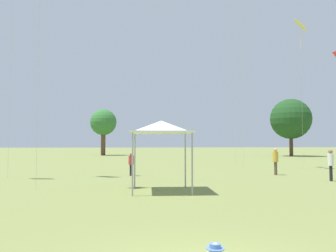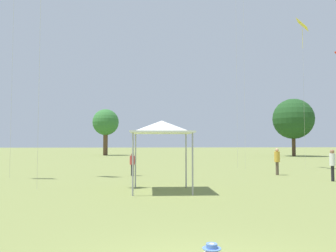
% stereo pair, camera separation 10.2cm
% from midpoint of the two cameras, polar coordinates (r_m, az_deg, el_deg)
% --- Properties ---
extents(person_standing_0, '(0.52, 0.52, 1.83)m').
position_cam_midpoint_polar(person_standing_0, '(23.73, 18.58, -5.47)').
color(person_standing_0, brown).
rests_on(person_standing_0, ground).
extents(person_standing_1, '(0.48, 0.48, 1.53)m').
position_cam_midpoint_polar(person_standing_1, '(22.17, -6.08, -6.30)').
color(person_standing_1, black).
rests_on(person_standing_1, ground).
extents(person_standing_5, '(0.44, 0.44, 1.81)m').
position_cam_midpoint_polar(person_standing_5, '(21.13, 26.84, -5.60)').
color(person_standing_5, black).
rests_on(person_standing_5, ground).
extents(canopy_tent, '(2.87, 2.87, 3.22)m').
position_cam_midpoint_polar(canopy_tent, '(15.03, -0.89, -0.26)').
color(canopy_tent, white).
rests_on(canopy_tent, ground).
extents(kite_4, '(1.42, 1.54, 12.86)m').
position_cam_midpoint_polar(kite_4, '(31.61, 22.44, 15.50)').
color(kite_4, yellow).
rests_on(kite_4, ground).
extents(distant_tree_0, '(6.66, 6.66, 9.50)m').
position_cam_midpoint_polar(distant_tree_0, '(57.92, 21.02, 1.16)').
color(distant_tree_0, '#473323').
rests_on(distant_tree_0, ground).
extents(distant_tree_1, '(4.63, 4.63, 8.19)m').
position_cam_midpoint_polar(distant_tree_1, '(59.15, -10.76, 0.56)').
color(distant_tree_1, brown).
rests_on(distant_tree_1, ground).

